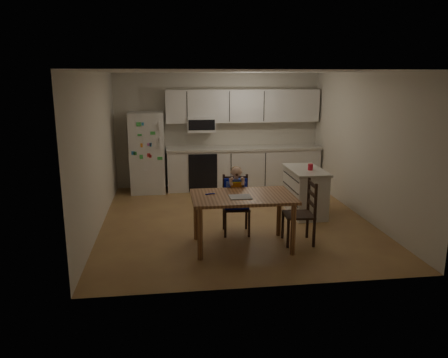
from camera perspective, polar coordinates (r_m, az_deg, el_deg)
room at (r=7.77m, az=0.95°, el=4.56°), size 4.52×5.01×2.51m
refrigerator at (r=9.41m, az=-9.97°, el=3.43°), size 0.72×0.70×1.70m
kitchen_run at (r=9.63m, az=2.35°, el=4.00°), size 3.37×0.62×2.15m
kitchen_island at (r=7.97m, az=10.52°, el=-1.57°), size 0.58×1.12×0.82m
red_cup at (r=7.78m, az=11.22°, el=1.55°), size 0.09×0.09×0.11m
dining_table at (r=6.24m, az=2.44°, el=-3.06°), size 1.45×0.93×0.78m
napkin at (r=6.10m, az=2.14°, el=-2.35°), size 0.30×0.26×0.01m
toddler_spoon at (r=6.25m, az=-1.94°, el=-1.96°), size 0.12×0.06×0.02m
chair_booster at (r=6.83m, az=1.58°, el=-1.80°), size 0.43×0.43×1.08m
chair_side at (r=6.55m, az=10.55°, el=-3.75°), size 0.44×0.44×0.95m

